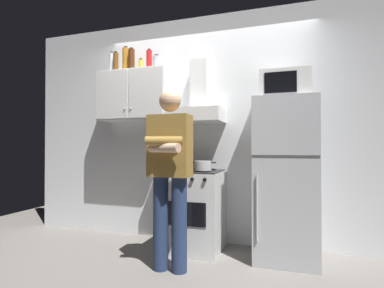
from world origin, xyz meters
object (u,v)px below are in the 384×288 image
at_px(stove_oven, 194,210).
at_px(range_hood, 198,105).
at_px(bottle_rum_dark, 131,60).
at_px(person_standing, 170,171).
at_px(cooking_pot, 203,166).
at_px(refrigerator, 285,179).
at_px(microwave, 285,86).
at_px(bottle_spice_jar, 141,65).
at_px(bottle_canister_steel, 157,63).
at_px(bottle_soda_red, 149,61).
at_px(bottle_vodka_clear, 112,64).
at_px(bottle_beer_brown, 116,63).
at_px(upper_cabinet, 135,96).
at_px(bottle_liquor_amber, 126,60).

height_order(stove_oven, range_hood, range_hood).
bearing_deg(bottle_rum_dark, person_standing, -41.63).
bearing_deg(bottle_rum_dark, cooking_pot, -12.31).
bearing_deg(stove_oven, refrigerator, 0.04).
relative_size(range_hood, bottle_rum_dark, 2.63).
bearing_deg(microwave, person_standing, -148.00).
height_order(range_hood, bottle_rum_dark, bottle_rum_dark).
bearing_deg(bottle_spice_jar, cooking_pot, -15.63).
bearing_deg(refrigerator, bottle_canister_steel, 174.55).
bearing_deg(bottle_soda_red, cooking_pot, -20.65).
relative_size(range_hood, microwave, 1.56).
bearing_deg(stove_oven, bottle_rum_dark, 173.75).
relative_size(bottle_canister_steel, bottle_vodka_clear, 0.65).
relative_size(refrigerator, bottle_vodka_clear, 5.56).
distance_m(bottle_canister_steel, bottle_spice_jar, 0.20).
bearing_deg(range_hood, microwave, -6.46).
xyz_separation_m(person_standing, bottle_vodka_clear, (-1.10, 0.76, 1.29)).
height_order(bottle_beer_brown, bottle_rum_dark, bottle_rum_dark).
xyz_separation_m(microwave, cooking_pot, (-0.82, -0.14, -0.82)).
distance_m(bottle_canister_steel, bottle_vodka_clear, 0.63).
height_order(upper_cabinet, bottle_spice_jar, bottle_spice_jar).
height_order(person_standing, bottle_vodka_clear, bottle_vodka_clear).
relative_size(stove_oven, bottle_beer_brown, 3.25).
bearing_deg(range_hood, stove_oven, -90.00).
height_order(person_standing, bottle_rum_dark, bottle_rum_dark).
bearing_deg(bottle_beer_brown, bottle_liquor_amber, 7.93).
height_order(refrigerator, bottle_vodka_clear, bottle_vodka_clear).
distance_m(refrigerator, bottle_spice_jar, 2.13).
bearing_deg(bottle_liquor_amber, stove_oven, -7.82).
distance_m(person_standing, bottle_vodka_clear, 1.86).
bearing_deg(range_hood, bottle_canister_steel, 178.41).
xyz_separation_m(bottle_canister_steel, bottle_spice_jar, (-0.20, -0.02, -0.02)).
bearing_deg(cooking_pot, bottle_soda_red, 159.35).
bearing_deg(bottle_soda_red, microwave, -5.40).
relative_size(microwave, bottle_beer_brown, 1.78).
bearing_deg(bottle_canister_steel, range_hood, -1.59).
bearing_deg(bottle_liquor_amber, bottle_vodka_clear, 172.56).
height_order(range_hood, bottle_spice_jar, bottle_spice_jar).
distance_m(microwave, bottle_vodka_clear, 2.15).
distance_m(refrigerator, bottle_liquor_amber, 2.35).
relative_size(range_hood, cooking_pot, 2.71).
distance_m(bottle_liquor_amber, bottle_soda_red, 0.30).
distance_m(range_hood, bottle_rum_dark, 1.02).
relative_size(upper_cabinet, bottle_spice_jar, 5.86).
bearing_deg(cooking_pot, bottle_liquor_amber, 166.91).
bearing_deg(person_standing, bottle_spice_jar, 132.82).
bearing_deg(bottle_spice_jar, bottle_liquor_amber, 177.49).
bearing_deg(bottle_vodka_clear, microwave, -3.75).
xyz_separation_m(bottle_liquor_amber, bottle_spice_jar, (0.21, -0.01, -0.08)).
xyz_separation_m(refrigerator, bottle_vodka_clear, (-2.10, 0.16, 1.39)).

